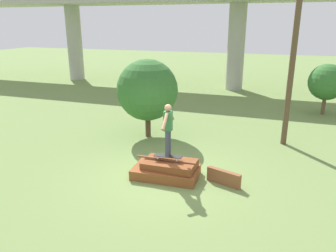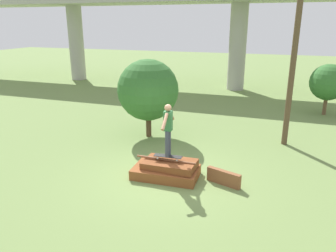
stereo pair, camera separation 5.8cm
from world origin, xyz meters
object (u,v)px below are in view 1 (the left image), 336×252
Objects in this scene: tree_behind_right at (327,82)px; tree_behind_left at (147,90)px; utility_pole at (297,25)px; skateboard at (168,156)px; skater at (168,127)px.

tree_behind_left is at bearing -139.99° from tree_behind_right.
tree_behind_right is (1.77, 4.86, -2.62)m from utility_pole.
tree_behind_left is (-1.88, 3.09, 1.20)m from skateboard.
skateboard is 0.55× the size of skater.
tree_behind_right reaches higher than skater.
skateboard is 10.12m from tree_behind_right.
skater is 10.08m from tree_behind_right.
utility_pole is 3.35× the size of tree_behind_right.
skateboard is 6.17m from utility_pole.
utility_pole reaches higher than tree_behind_left.
utility_pole is at bearing 51.39° from skateboard.
skater is at bearing -119.22° from tree_behind_right.
tree_behind_right is (6.80, 5.71, -0.26)m from tree_behind_left.
skateboard is 0.88m from skater.
skater reaches higher than skateboard.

